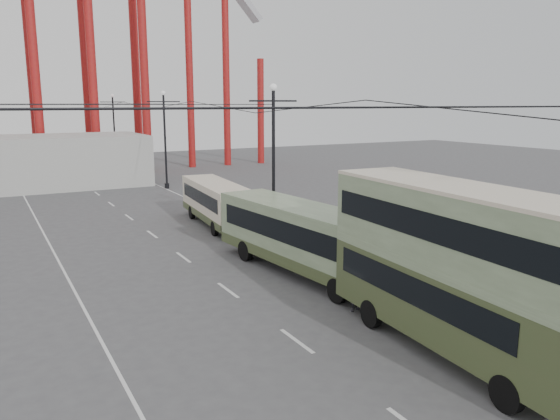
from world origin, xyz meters
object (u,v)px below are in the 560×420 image
pedestrian (355,291)px  single_decker_cream (216,201)px  single_decker_green (304,236)px  double_decker_bus (457,262)px

pedestrian → single_decker_cream: bearing=-102.6°
single_decker_green → single_decker_cream: 12.20m
double_decker_bus → single_decker_cream: double_decker_bus is taller
double_decker_bus → pedestrian: double_decker_bus is taller
single_decker_green → pedestrian: 5.29m
double_decker_bus → single_decker_cream: size_ratio=1.12×
double_decker_bus → single_decker_green: double_decker_bus is taller
double_decker_bus → pedestrian: (-0.58, 4.58, -2.32)m
double_decker_bus → pedestrian: size_ratio=6.38×
double_decker_bus → pedestrian: bearing=100.4°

